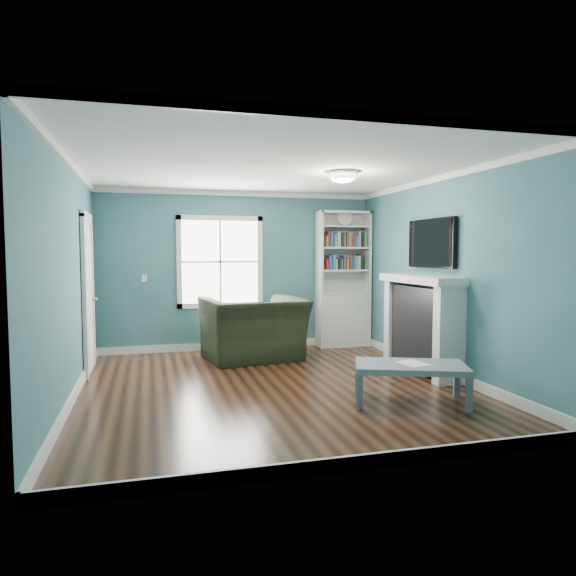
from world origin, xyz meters
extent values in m
plane|color=black|center=(0.00, 0.00, 0.00)|extent=(5.00, 5.00, 0.00)
plane|color=#34626D|center=(0.00, 2.50, 1.30)|extent=(4.50, 0.00, 4.50)
plane|color=#34626D|center=(0.00, -2.50, 1.30)|extent=(4.50, 0.00, 4.50)
plane|color=#34626D|center=(-2.25, 0.00, 1.30)|extent=(0.00, 5.00, 5.00)
plane|color=#34626D|center=(2.25, 0.00, 1.30)|extent=(0.00, 5.00, 5.00)
plane|color=white|center=(0.00, 0.00, 2.60)|extent=(5.00, 5.00, 0.00)
cube|color=white|center=(0.00, 2.48, 0.06)|extent=(4.50, 0.03, 0.12)
cube|color=white|center=(0.00, -2.48, 0.06)|extent=(4.50, 0.03, 0.12)
cube|color=white|center=(-2.23, 0.00, 0.06)|extent=(0.03, 5.00, 0.12)
cube|color=white|center=(2.23, 0.00, 0.06)|extent=(0.03, 5.00, 0.12)
cube|color=white|center=(0.00, 2.48, 2.56)|extent=(4.50, 0.04, 0.08)
cube|color=white|center=(0.00, -2.48, 2.56)|extent=(4.50, 0.04, 0.08)
cube|color=white|center=(-2.23, 0.00, 2.56)|extent=(0.04, 5.00, 0.08)
cube|color=white|center=(2.23, 0.00, 2.56)|extent=(0.04, 5.00, 0.08)
cube|color=white|center=(-0.30, 2.50, 1.45)|extent=(1.24, 0.01, 1.34)
cube|color=white|center=(-0.96, 2.48, 1.45)|extent=(0.08, 0.06, 1.50)
cube|color=white|center=(0.36, 2.48, 1.45)|extent=(0.08, 0.06, 1.50)
cube|color=white|center=(-0.30, 2.48, 0.74)|extent=(1.40, 0.06, 0.08)
cube|color=white|center=(-0.30, 2.48, 2.16)|extent=(1.40, 0.06, 0.08)
cube|color=white|center=(-0.30, 2.48, 1.45)|extent=(1.24, 0.03, 0.03)
cube|color=white|center=(-0.30, 2.48, 1.45)|extent=(0.03, 0.03, 1.34)
cube|color=silver|center=(1.77, 2.30, 0.45)|extent=(0.90, 0.35, 0.90)
cube|color=silver|center=(1.34, 2.30, 1.60)|extent=(0.04, 0.35, 1.40)
cube|color=silver|center=(2.20, 2.30, 1.60)|extent=(0.04, 0.35, 1.40)
cube|color=silver|center=(1.77, 2.46, 1.60)|extent=(0.90, 0.02, 1.40)
cube|color=silver|center=(1.77, 2.30, 2.28)|extent=(0.90, 0.35, 0.04)
cube|color=silver|center=(1.77, 2.30, 0.92)|extent=(0.84, 0.33, 0.03)
cube|color=silver|center=(1.77, 2.30, 1.30)|extent=(0.84, 0.33, 0.03)
cube|color=silver|center=(1.77, 2.30, 1.68)|extent=(0.84, 0.33, 0.03)
cube|color=silver|center=(1.77, 2.30, 2.04)|extent=(0.84, 0.33, 0.03)
cube|color=maroon|center=(1.77, 2.28, 1.43)|extent=(0.70, 0.25, 0.22)
cube|color=#264C8C|center=(1.77, 2.28, 1.81)|extent=(0.70, 0.25, 0.22)
cylinder|color=beige|center=(1.77, 2.25, 2.19)|extent=(0.26, 0.06, 0.26)
cube|color=black|center=(2.09, 0.20, 0.60)|extent=(0.30, 1.20, 1.10)
cube|color=black|center=(2.07, 0.20, 0.40)|extent=(0.22, 0.65, 0.70)
cube|color=silver|center=(2.07, -0.47, 0.60)|extent=(0.36, 0.16, 1.20)
cube|color=silver|center=(2.07, 0.87, 0.60)|extent=(0.36, 0.16, 1.20)
cube|color=silver|center=(2.05, 0.20, 1.25)|extent=(0.44, 1.58, 0.10)
cube|color=black|center=(2.20, 0.20, 1.72)|extent=(0.06, 1.10, 0.65)
cube|color=silver|center=(-2.23, 1.40, 1.02)|extent=(0.04, 0.80, 2.05)
cube|color=white|center=(-2.22, 0.95, 1.02)|extent=(0.05, 0.08, 2.13)
cube|color=white|center=(-2.22, 1.85, 1.02)|extent=(0.05, 0.08, 2.13)
cube|color=white|center=(-2.22, 1.40, 2.09)|extent=(0.05, 0.98, 0.08)
sphere|color=#BF8C3F|center=(-2.17, 1.70, 0.95)|extent=(0.07, 0.07, 0.07)
ellipsoid|color=white|center=(0.90, 0.10, 2.54)|extent=(0.34, 0.34, 0.15)
cylinder|color=white|center=(0.90, 0.10, 2.58)|extent=(0.38, 0.38, 0.03)
cube|color=white|center=(-1.50, 2.48, 1.20)|extent=(0.08, 0.01, 0.12)
imported|color=black|center=(0.07, 1.60, 0.62)|extent=(1.53, 1.10, 1.24)
cube|color=#525C62|center=(0.64, -1.10, 0.18)|extent=(0.08, 0.08, 0.36)
cube|color=#525C62|center=(1.66, -1.49, 0.18)|extent=(0.08, 0.08, 0.36)
cube|color=#525C62|center=(0.84, -0.57, 0.18)|extent=(0.08, 0.08, 0.36)
cube|color=#525C62|center=(1.86, -0.96, 0.18)|extent=(0.08, 0.08, 0.36)
cube|color=#516168|center=(1.25, -1.03, 0.39)|extent=(1.30, 1.00, 0.06)
cube|color=white|center=(1.28, -1.03, 0.42)|extent=(0.30, 0.36, 0.00)
camera|label=1|loc=(-1.43, -5.89, 1.61)|focal=32.00mm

